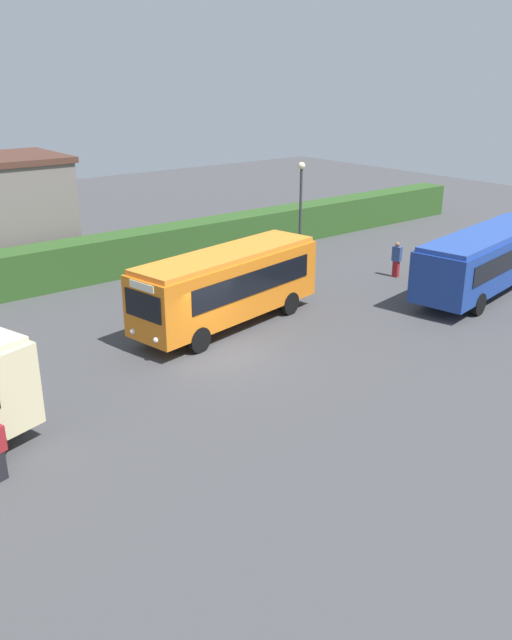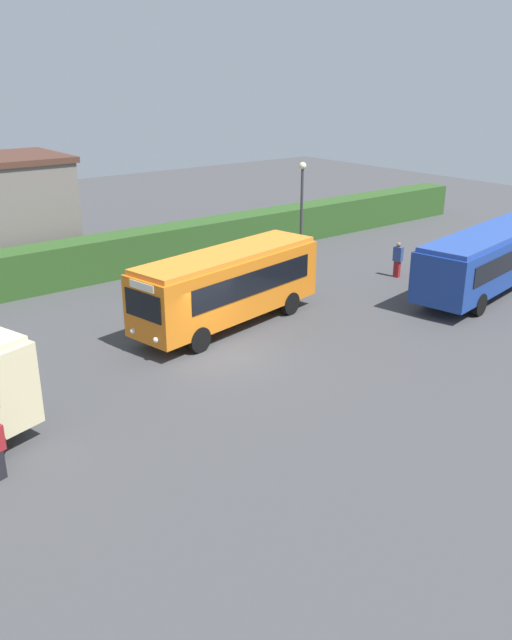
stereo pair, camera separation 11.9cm
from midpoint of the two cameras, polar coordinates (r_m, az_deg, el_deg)
ground_plane at (r=24.66m, az=-2.81°, el=-3.00°), size 87.29×87.29×0.00m
bus_orange at (r=26.84m, az=-2.32°, el=3.17°), size 9.17×3.95×3.15m
bus_blue at (r=32.86m, az=19.58°, el=5.12°), size 10.51×4.21×2.97m
person_center at (r=34.45m, az=12.28°, el=5.20°), size 0.34×0.50×1.82m
hedge_row at (r=34.11m, az=-14.47°, el=5.02°), size 55.64×1.78×2.10m
lamppost at (r=33.56m, az=4.08°, el=9.81°), size 0.36×0.36×5.75m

